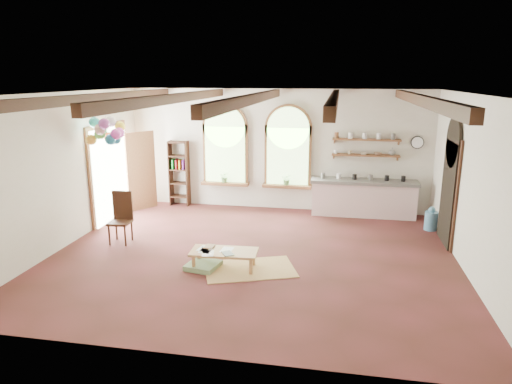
% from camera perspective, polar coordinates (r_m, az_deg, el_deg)
% --- Properties ---
extents(floor, '(8.00, 8.00, 0.00)m').
position_cam_1_polar(floor, '(9.29, -0.44, -7.91)').
color(floor, maroon).
rests_on(floor, ground).
extents(ceiling_beams, '(6.20, 6.80, 0.18)m').
position_cam_1_polar(ceiling_beams, '(8.61, -0.48, 11.57)').
color(ceiling_beams, '#3C1F13').
rests_on(ceiling_beams, ceiling).
extents(window_left, '(1.30, 0.28, 2.20)m').
position_cam_1_polar(window_left, '(12.39, -3.87, 5.53)').
color(window_left, brown).
rests_on(window_left, floor).
extents(window_right, '(1.30, 0.28, 2.20)m').
position_cam_1_polar(window_right, '(12.09, 4.00, 5.31)').
color(window_right, brown).
rests_on(window_right, floor).
extents(left_doorway, '(0.10, 1.90, 2.50)m').
position_cam_1_polar(left_doorway, '(11.90, -17.79, 2.15)').
color(left_doorway, brown).
rests_on(left_doorway, floor).
extents(right_doorway, '(0.10, 1.30, 2.40)m').
position_cam_1_polar(right_doorway, '(10.50, 22.90, -0.13)').
color(right_doorway, black).
rests_on(right_doorway, floor).
extents(kitchen_counter, '(2.68, 0.62, 0.94)m').
position_cam_1_polar(kitchen_counter, '(12.05, 13.27, -0.69)').
color(kitchen_counter, beige).
rests_on(kitchen_counter, floor).
extents(wall_shelf_lower, '(1.70, 0.24, 0.04)m').
position_cam_1_polar(wall_shelf_lower, '(12.01, 13.53, 4.49)').
color(wall_shelf_lower, brown).
rests_on(wall_shelf_lower, wall_back).
extents(wall_shelf_upper, '(1.70, 0.24, 0.04)m').
position_cam_1_polar(wall_shelf_upper, '(11.95, 13.64, 6.38)').
color(wall_shelf_upper, brown).
rests_on(wall_shelf_upper, wall_back).
extents(wall_clock, '(0.32, 0.04, 0.32)m').
position_cam_1_polar(wall_clock, '(12.16, 19.52, 5.86)').
color(wall_clock, black).
rests_on(wall_clock, wall_back).
extents(bookshelf, '(0.53, 0.32, 1.80)m').
position_cam_1_polar(bookshelf, '(12.80, -9.58, 2.31)').
color(bookshelf, '#3C1F13').
rests_on(bookshelf, floor).
extents(coffee_table, '(1.27, 0.63, 0.35)m').
position_cam_1_polar(coffee_table, '(8.59, -4.01, -7.60)').
color(coffee_table, '#B37A52').
rests_on(coffee_table, floor).
extents(side_chair, '(0.46, 0.46, 1.11)m').
position_cam_1_polar(side_chair, '(10.30, -16.53, -4.36)').
color(side_chair, '#3C1F13').
rests_on(side_chair, floor).
extents(floor_mat, '(1.90, 1.53, 0.02)m').
position_cam_1_polar(floor_mat, '(8.64, -0.78, -9.61)').
color(floor_mat, tan).
rests_on(floor_mat, floor).
extents(floor_cushion, '(0.66, 0.66, 0.10)m').
position_cam_1_polar(floor_cushion, '(8.75, -6.63, -9.11)').
color(floor_cushion, gray).
rests_on(floor_cushion, floor).
extents(water_jug_a, '(0.30, 0.30, 0.57)m').
position_cam_1_polar(water_jug_a, '(12.22, 18.14, -1.94)').
color(water_jug_a, teal).
rests_on(water_jug_a, floor).
extents(water_jug_b, '(0.29, 0.29, 0.57)m').
position_cam_1_polar(water_jug_b, '(11.45, 21.03, -3.27)').
color(water_jug_b, teal).
rests_on(water_jug_b, floor).
extents(balloon_cluster, '(0.76, 0.85, 1.15)m').
position_cam_1_polar(balloon_cluster, '(10.59, -18.17, 7.20)').
color(balloon_cluster, white).
rests_on(balloon_cluster, floor).
extents(table_book, '(0.19, 0.26, 0.02)m').
position_cam_1_polar(table_book, '(8.80, -6.40, -6.74)').
color(table_book, olive).
rests_on(table_book, coffee_table).
extents(tablet, '(0.29, 0.31, 0.01)m').
position_cam_1_polar(tablet, '(8.43, -3.57, -7.68)').
color(tablet, black).
rests_on(tablet, coffee_table).
extents(potted_plant_left, '(0.27, 0.23, 0.30)m').
position_cam_1_polar(potted_plant_left, '(12.43, -3.93, 1.89)').
color(potted_plant_left, '#598C4C').
rests_on(potted_plant_left, window_left).
extents(potted_plant_right, '(0.27, 0.23, 0.30)m').
position_cam_1_polar(potted_plant_right, '(12.13, 3.88, 1.58)').
color(potted_plant_right, '#598C4C').
rests_on(potted_plant_right, window_right).
extents(shelf_cup_a, '(0.12, 0.10, 0.10)m').
position_cam_1_polar(shelf_cup_a, '(11.98, 9.95, 4.98)').
color(shelf_cup_a, white).
rests_on(shelf_cup_a, wall_shelf_lower).
extents(shelf_cup_b, '(0.10, 0.10, 0.09)m').
position_cam_1_polar(shelf_cup_b, '(11.98, 11.63, 4.89)').
color(shelf_cup_b, beige).
rests_on(shelf_cup_b, wall_shelf_lower).
extents(shelf_bowl_a, '(0.22, 0.22, 0.05)m').
position_cam_1_polar(shelf_bowl_a, '(12.00, 13.30, 4.72)').
color(shelf_bowl_a, beige).
rests_on(shelf_bowl_a, wall_shelf_lower).
extents(shelf_bowl_b, '(0.20, 0.20, 0.06)m').
position_cam_1_polar(shelf_bowl_b, '(12.02, 14.97, 4.66)').
color(shelf_bowl_b, '#8C664C').
rests_on(shelf_bowl_b, wall_shelf_lower).
extents(shelf_vase, '(0.18, 0.18, 0.19)m').
position_cam_1_polar(shelf_vase, '(12.04, 16.65, 4.87)').
color(shelf_vase, slate).
rests_on(shelf_vase, wall_shelf_lower).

